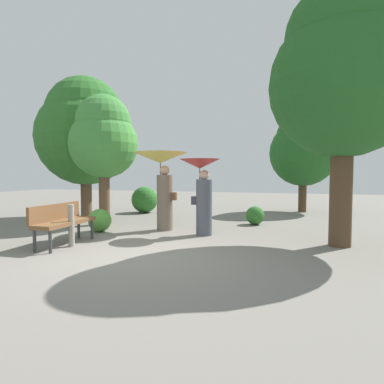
{
  "coord_description": "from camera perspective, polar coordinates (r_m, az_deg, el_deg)",
  "views": [
    {
      "loc": [
        2.62,
        -5.09,
        1.44
      ],
      "look_at": [
        0.0,
        3.07,
        0.96
      ],
      "focal_mm": 30.37,
      "sensor_mm": 36.0,
      "label": 1
    }
  ],
  "objects": [
    {
      "name": "tree_near_left",
      "position": [
        11.19,
        -18.26,
        10.26
      ],
      "size": [
        3.07,
        3.07,
        4.55
      ],
      "color": "brown",
      "rests_on": "ground"
    },
    {
      "name": "tree_mid_right",
      "position": [
        12.98,
        18.96,
        7.36
      ],
      "size": [
        2.49,
        2.49,
        3.82
      ],
      "color": "#4C3823",
      "rests_on": "ground"
    },
    {
      "name": "bush_behind_bench",
      "position": [
        8.42,
        -15.89,
        -4.82
      ],
      "size": [
        0.57,
        0.57,
        0.57
      ],
      "primitive_type": "sphere",
      "color": "#4C9338",
      "rests_on": "ground"
    },
    {
      "name": "tree_near_right",
      "position": [
        7.33,
        25.13,
        18.77
      ],
      "size": [
        2.86,
        2.86,
        5.18
      ],
      "color": "#4C3823",
      "rests_on": "ground"
    },
    {
      "name": "bush_path_left",
      "position": [
        12.19,
        -8.32,
        -1.33
      ],
      "size": [
        0.97,
        0.97,
        0.97
      ],
      "primitive_type": "sphere",
      "color": "#2D6B28",
      "rests_on": "ground"
    },
    {
      "name": "park_bench",
      "position": [
        7.09,
        -21.86,
        -4.56
      ],
      "size": [
        0.55,
        1.52,
        0.83
      ],
      "rotation": [
        0.0,
        0.0,
        1.61
      ],
      "color": "#38383D",
      "rests_on": "ground"
    },
    {
      "name": "person_right",
      "position": [
        7.61,
        1.73,
        1.34
      ],
      "size": [
        0.95,
        0.95,
        1.79
      ],
      "rotation": [
        0.0,
        0.0,
        1.45
      ],
      "color": "#474C56",
      "rests_on": "ground"
    },
    {
      "name": "person_left",
      "position": [
        8.34,
        -5.33,
        3.6
      ],
      "size": [
        1.4,
        1.4,
        1.99
      ],
      "rotation": [
        0.0,
        0.0,
        1.45
      ],
      "color": "#6B5B4C",
      "rests_on": "ground"
    },
    {
      "name": "tree_mid_left",
      "position": [
        9.58,
        -15.28,
        9.22
      ],
      "size": [
        1.92,
        1.92,
        3.66
      ],
      "color": "brown",
      "rests_on": "ground"
    },
    {
      "name": "path_marker_post",
      "position": [
        6.89,
        -20.45,
        -5.52
      ],
      "size": [
        0.12,
        0.12,
        0.84
      ],
      "primitive_type": "cylinder",
      "color": "gray",
      "rests_on": "ground"
    },
    {
      "name": "ground_plane",
      "position": [
        5.9,
        -9.33,
        -10.96
      ],
      "size": [
        40.0,
        40.0,
        0.0
      ],
      "primitive_type": "plane",
      "color": "slate"
    },
    {
      "name": "bush_path_right",
      "position": [
        9.41,
        11.01,
        -4.06
      ],
      "size": [
        0.52,
        0.52,
        0.52
      ],
      "primitive_type": "sphere",
      "color": "#2D6B28",
      "rests_on": "ground"
    }
  ]
}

